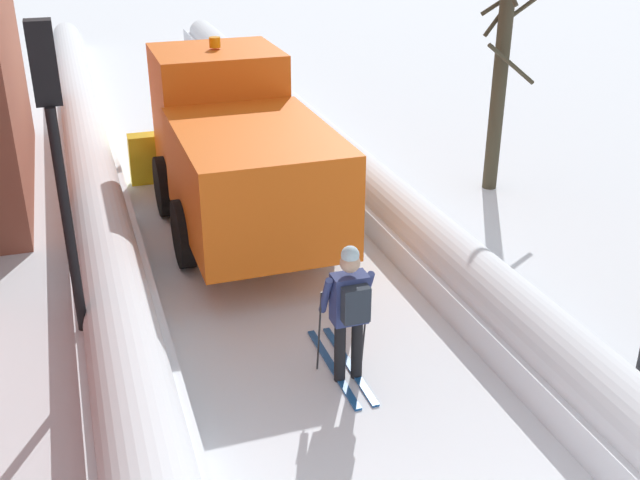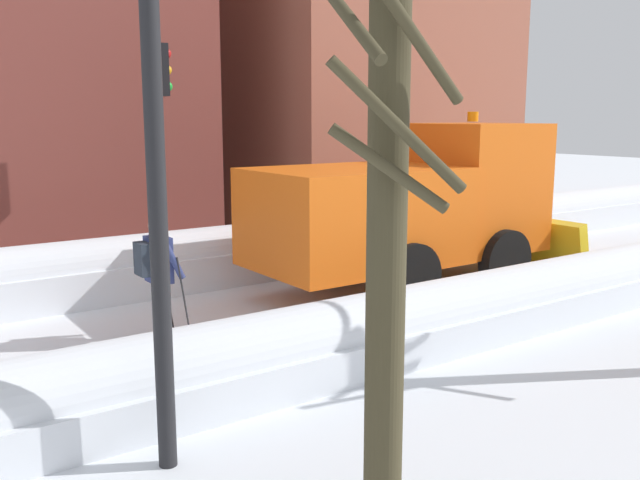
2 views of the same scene
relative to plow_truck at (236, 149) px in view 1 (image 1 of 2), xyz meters
name	(u,v)px [view 1 (image 1 of 2)]	position (x,y,z in m)	size (l,w,h in m)	color
ground_plane	(242,220)	(0.11, 0.36, -1.48)	(80.00, 80.00, 0.00)	white
snowbank_left	(99,214)	(-2.35, 0.36, -1.02)	(1.10, 36.00, 1.05)	white
snowbank_right	(368,186)	(2.57, 0.36, -1.12)	(1.10, 36.00, 0.90)	white
plow_truck	(236,149)	(0.00, 0.00, 0.00)	(3.20, 5.98, 3.12)	orange
skier	(349,308)	(0.23, -4.86, -0.48)	(0.62, 1.80, 1.81)	black
traffic_light_pole	(55,138)	(-2.79, -3.54, 1.53)	(0.28, 0.42, 4.27)	black
bare_tree_mid	(500,81)	(5.24, 0.40, 0.69)	(1.04, 1.08, 4.75)	#3C3727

